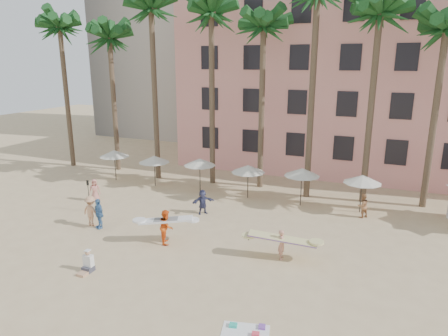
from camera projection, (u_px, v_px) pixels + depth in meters
ground at (178, 283)px, 18.40m from camera, size 120.00×120.00×0.00m
pink_hotel at (379, 82)px, 36.91m from camera, size 35.00×14.00×16.00m
palm_row at (282, 16)px, 28.22m from camera, size 44.40×5.40×16.30m
umbrella_row at (223, 165)px, 30.06m from camera, size 22.50×2.70×2.73m
beach_towel at (247, 330)px, 15.13m from camera, size 1.98×1.38×0.14m
carrier_yellow at (282, 242)px, 20.47m from camera, size 3.53×1.32×1.59m
carrier_white at (166, 226)px, 22.26m from camera, size 3.02×1.88×1.95m
beachgoers at (158, 205)px, 25.79m from camera, size 19.24×8.95×1.91m
paddle at (88, 192)px, 26.79m from camera, size 0.18×0.04×2.23m
seated_man at (88, 264)px, 19.34m from camera, size 0.49×0.85×1.10m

